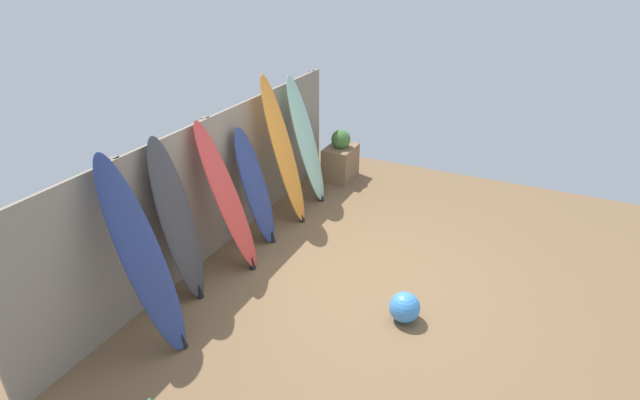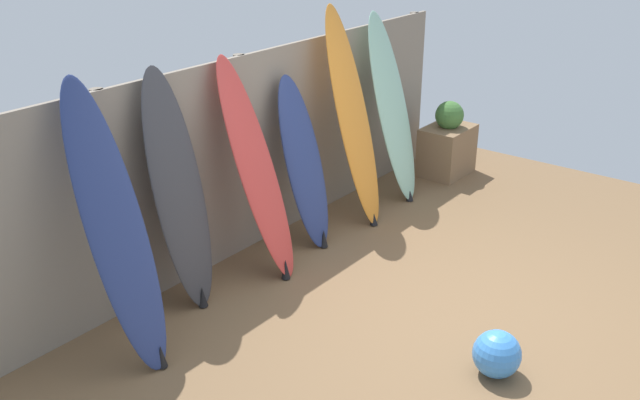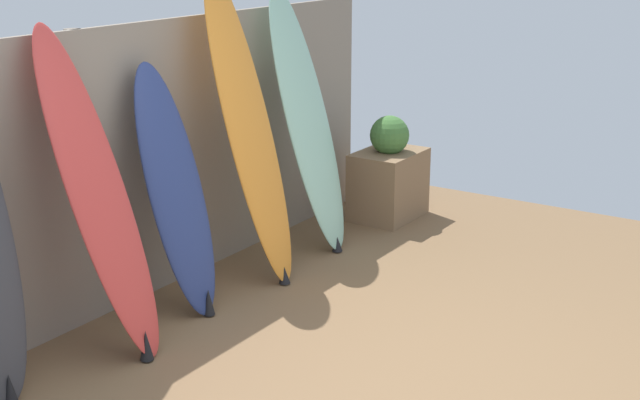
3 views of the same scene
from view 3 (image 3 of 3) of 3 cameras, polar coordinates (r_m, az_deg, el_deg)
The scene contains 6 objects.
fence_back at distance 5.58m, azimuth -14.63°, elevation 1.31°, with size 6.08×0.11×1.80m.
surfboard_red_2 at distance 5.10m, azimuth -13.96°, elevation 0.20°, with size 0.54×0.75×1.88m.
surfboard_navy_3 at distance 5.62m, azimuth -9.19°, elevation 0.50°, with size 0.48×0.59×1.59m.
surfboard_orange_4 at distance 6.03m, azimuth -4.53°, elevation 4.49°, with size 0.52×0.68×2.13m.
surfboard_seafoam_5 at distance 6.64m, azimuth -0.78°, elevation 5.05°, with size 0.60×0.66×1.98m.
planter_box at distance 7.51m, azimuth 4.41°, elevation 1.53°, with size 0.64×0.46×0.88m.
Camera 3 is at (-3.59, -2.02, 2.36)m, focal length 50.00 mm.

